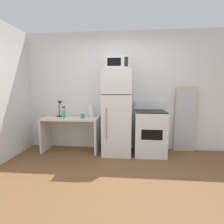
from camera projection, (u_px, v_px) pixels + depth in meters
name	position (u px, v px, depth m)	size (l,w,h in m)	color
ground_plane	(117.00, 188.00, 2.45)	(12.00, 12.00, 0.00)	brown
wall_back_white	(122.00, 92.00, 3.94)	(5.00, 0.10, 2.60)	silver
desk	(71.00, 127.00, 3.82)	(1.21, 0.53, 0.75)	silver
desk_lamp	(60.00, 106.00, 3.84)	(0.14, 0.12, 0.35)	black
paper_towel_roll	(91.00, 111.00, 3.87)	(0.11, 0.11, 0.24)	white
coffee_mug	(83.00, 116.00, 3.69)	(0.08, 0.08, 0.10)	#338C66
spray_bottle	(64.00, 113.00, 3.74)	(0.06, 0.06, 0.25)	green
refrigerator	(117.00, 113.00, 3.64)	(0.59, 0.63, 1.75)	white
microwave	(117.00, 63.00, 3.48)	(0.46, 0.35, 0.26)	silver
oven_range	(150.00, 132.00, 3.64)	(0.63, 0.61, 1.10)	white
leaning_mirror	(185.00, 120.00, 3.79)	(0.44, 0.03, 1.40)	#C6B793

